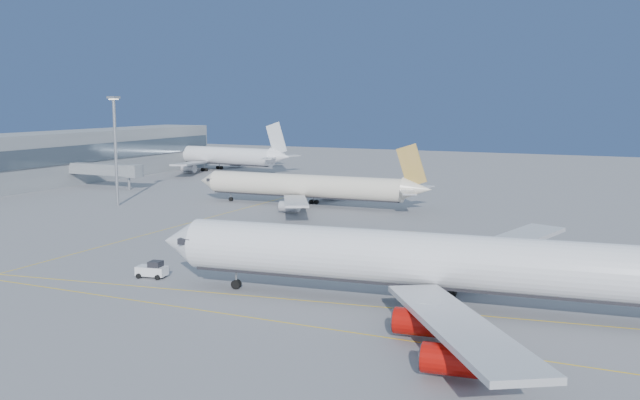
{
  "coord_description": "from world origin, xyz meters",
  "views": [
    {
      "loc": [
        42.99,
        -81.77,
        24.67
      ],
      "look_at": [
        -9.26,
        30.95,
        7.0
      ],
      "focal_mm": 40.0,
      "sensor_mm": 36.0,
      "label": 1
    }
  ],
  "objects_px": {
    "airliner_virgin": "(445,262)",
    "light_mast": "(115,142)",
    "airliner_etihad": "(309,186)",
    "airliner_third": "(213,155)",
    "pushback_tug": "(153,270)"
  },
  "relations": [
    {
      "from": "airliner_third",
      "to": "light_mast",
      "type": "distance_m",
      "value": 83.96
    },
    {
      "from": "airliner_virgin",
      "to": "light_mast",
      "type": "distance_m",
      "value": 103.44
    },
    {
      "from": "pushback_tug",
      "to": "light_mast",
      "type": "height_order",
      "value": "light_mast"
    },
    {
      "from": "airliner_virgin",
      "to": "pushback_tug",
      "type": "distance_m",
      "value": 41.03
    },
    {
      "from": "airliner_third",
      "to": "airliner_virgin",
      "type": "bearing_deg",
      "value": -41.98
    },
    {
      "from": "airliner_virgin",
      "to": "airliner_etihad",
      "type": "relative_size",
      "value": 1.29
    },
    {
      "from": "pushback_tug",
      "to": "light_mast",
      "type": "distance_m",
      "value": 73.02
    },
    {
      "from": "airliner_virgin",
      "to": "light_mast",
      "type": "xyz_separation_m",
      "value": [
        -90.81,
        48.65,
        9.32
      ]
    },
    {
      "from": "airliner_third",
      "to": "pushback_tug",
      "type": "bearing_deg",
      "value": -54.16
    },
    {
      "from": "airliner_third",
      "to": "light_mast",
      "type": "relative_size",
      "value": 2.55
    },
    {
      "from": "airliner_third",
      "to": "light_mast",
      "type": "xyz_separation_m",
      "value": [
        25.85,
        -79.29,
        9.67
      ]
    },
    {
      "from": "airliner_etihad",
      "to": "airliner_third",
      "type": "xyz_separation_m",
      "value": [
        -66.78,
        61.29,
        0.61
      ]
    },
    {
      "from": "airliner_etihad",
      "to": "light_mast",
      "type": "distance_m",
      "value": 45.89
    },
    {
      "from": "light_mast",
      "to": "airliner_virgin",
      "type": "bearing_deg",
      "value": -28.18
    },
    {
      "from": "airliner_etihad",
      "to": "airliner_third",
      "type": "relative_size",
      "value": 0.9
    }
  ]
}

